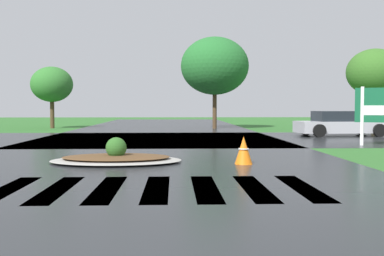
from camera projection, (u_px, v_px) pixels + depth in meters
The scene contains 7 objects.
asphalt_roadway at pixel (147, 160), 13.10m from camera, with size 11.20×80.00×0.01m, color #232628.
asphalt_cross_road at pixel (157, 139), 21.48m from camera, with size 90.00×10.08×0.01m, color #232628.
crosswalk_stripes at pixel (132, 189), 8.54m from camera, with size 6.75×2.90×0.01m.
median_island at pixel (116, 158), 12.50m from camera, with size 3.51×2.27×0.68m.
car_blue_compact at pixel (340, 124), 23.65m from camera, with size 4.66×2.34×1.26m.
traffic_cone at pixel (244, 151), 12.14m from camera, with size 0.47×0.47×0.73m.
background_treeline at pixel (127, 73), 31.54m from camera, with size 36.55×5.71×6.14m.
Camera 1 is at (0.77, -3.08, 1.51)m, focal length 43.73 mm.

